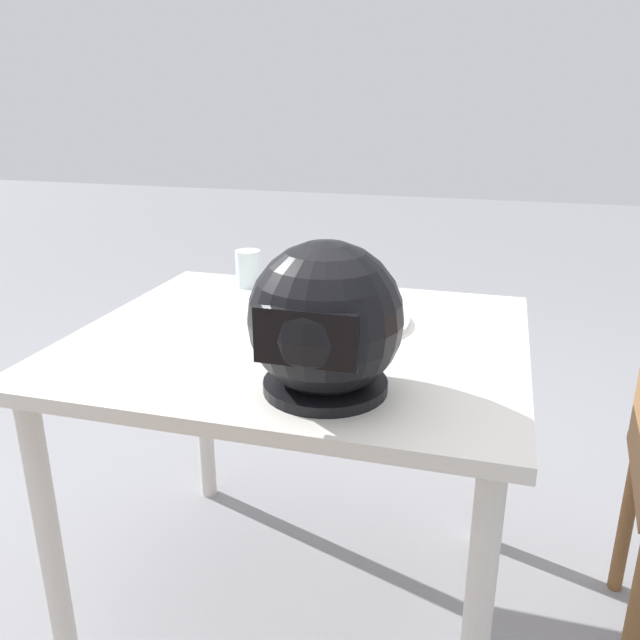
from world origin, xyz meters
The scene contains 6 objects.
ground_plane centered at (0.00, 0.00, 0.00)m, with size 14.00×14.00×0.00m, color gray.
dining_table centered at (0.00, 0.00, 0.64)m, with size 0.99×0.85×0.74m.
pizza_plate centered at (-0.07, -0.11, 0.74)m, with size 0.33×0.33×0.01m, color white.
pizza centered at (-0.07, -0.11, 0.76)m, with size 0.26×0.26×0.06m.
motorcycle_helmet centered at (-0.13, 0.26, 0.87)m, with size 0.28×0.28×0.28m.
drinking_glass centered at (0.25, -0.33, 0.79)m, with size 0.07×0.07×0.10m, color silver.
Camera 1 is at (-0.41, 1.28, 1.25)m, focal length 36.23 mm.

